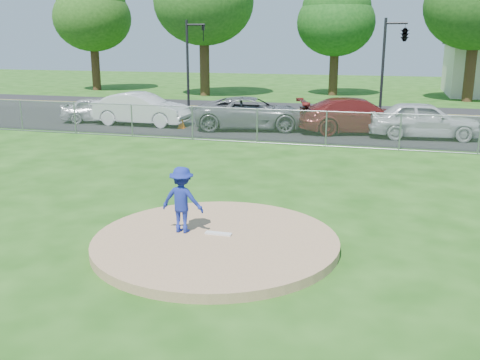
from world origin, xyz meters
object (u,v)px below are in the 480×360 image
object	(u,v)px
traffic_signal_left	(191,57)
parked_car_darkred	(358,115)
traffic_signal_center	(403,36)
parked_car_pearl	(424,120)
parked_car_silver	(99,110)
parked_car_white	(141,109)
parked_car_gray	(252,113)
pitcher	(182,200)
tree_far_left	(92,8)
traffic_cone	(181,121)
tree_center	(336,12)

from	to	relation	value
traffic_signal_left	parked_car_darkred	xyz separation A→B (m)	(10.82, -6.09, -2.51)
traffic_signal_center	traffic_signal_left	bearing A→B (deg)	180.00
traffic_signal_left	parked_car_pearl	bearing A→B (deg)	-26.02
parked_car_silver	parked_car_white	distance (m)	2.73
parked_car_darkred	parked_car_gray	bearing A→B (deg)	75.26
pitcher	parked_car_silver	world-z (taller)	pitcher
traffic_signal_left	tree_far_left	bearing A→B (deg)	140.27
traffic_signal_center	parked_car_darkred	bearing A→B (deg)	-107.39
traffic_cone	parked_car_darkred	xyz separation A→B (m)	(8.74, 1.05, 0.49)
parked_car_gray	tree_far_left	bearing A→B (deg)	34.99
parked_car_silver	parked_car_white	xyz separation A→B (m)	(2.71, -0.32, 0.17)
traffic_signal_left	parked_car_pearl	world-z (taller)	traffic_signal_left
traffic_signal_left	parked_car_pearl	distance (m)	15.60
pitcher	parked_car_pearl	distance (m)	16.19
tree_center	traffic_cone	world-z (taller)	tree_center
tree_far_left	traffic_signal_left	bearing A→B (deg)	-39.73
traffic_cone	parked_car_gray	xyz separation A→B (m)	(3.52, 0.76, 0.45)
parked_car_darkred	parked_car_pearl	bearing A→B (deg)	-120.31
tree_far_left	parked_car_silver	world-z (taller)	tree_far_left
tree_far_left	traffic_signal_left	xyz separation A→B (m)	(13.24, -11.00, -3.70)
tree_center	traffic_signal_center	size ratio (longest dim) A/B	1.76
traffic_signal_left	traffic_cone	world-z (taller)	traffic_signal_left
tree_far_left	parked_car_gray	bearing A→B (deg)	-42.68
tree_center	traffic_cone	size ratio (longest dim) A/B	13.90
tree_far_left	traffic_signal_left	distance (m)	17.60
parked_car_white	parked_car_silver	bearing A→B (deg)	84.42
pitcher	parked_car_darkred	bearing A→B (deg)	-98.60
traffic_signal_left	parked_car_gray	distance (m)	8.87
traffic_signal_left	traffic_signal_center	bearing A→B (deg)	-0.00
traffic_signal_center	parked_car_white	distance (m)	15.15
traffic_cone	parked_car_darkred	distance (m)	8.81
traffic_cone	parked_car_white	distance (m)	2.58
tree_far_left	parked_car_white	xyz separation A→B (m)	(12.85, -17.60, -6.21)
tree_far_left	traffic_signal_left	size ratio (longest dim) A/B	1.92
parked_car_white	pitcher	bearing A→B (deg)	-150.32
tree_center	traffic_signal_left	world-z (taller)	tree_center
tree_far_left	parked_car_silver	distance (m)	21.03
traffic_cone	parked_car_white	world-z (taller)	parked_car_white
traffic_signal_left	parked_car_pearl	xyz separation A→B (m)	(13.84, -6.75, -2.51)
traffic_signal_left	pitcher	xyz separation A→B (m)	(7.93, -21.83, -2.41)
traffic_signal_left	pitcher	size ratio (longest dim) A/B	3.73
traffic_cone	parked_car_silver	size ratio (longest dim) A/B	0.18
pitcher	parked_car_white	bearing A→B (deg)	-59.56
parked_car_silver	parked_car_pearl	bearing A→B (deg)	-110.47
parked_car_white	traffic_signal_left	bearing A→B (deg)	-2.26
parked_car_silver	parked_car_gray	bearing A→B (deg)	-109.49
pitcher	parked_car_darkred	world-z (taller)	pitcher
pitcher	parked_car_white	xyz separation A→B (m)	(-8.31, 15.23, -0.10)
parked_car_darkred	traffic_signal_center	bearing A→B (deg)	-35.28
pitcher	traffic_signal_center	bearing A→B (deg)	-100.59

